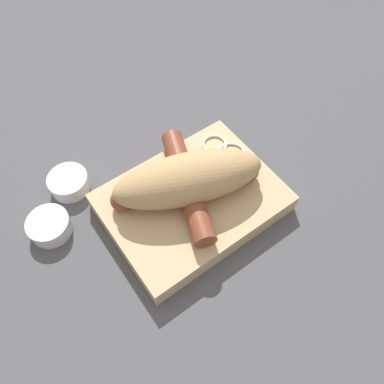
{
  "coord_description": "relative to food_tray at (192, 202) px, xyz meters",
  "views": [
    {
      "loc": [
        -0.15,
        -0.2,
        0.44
      ],
      "look_at": [
        0.0,
        0.0,
        0.04
      ],
      "focal_mm": 35.0,
      "sensor_mm": 36.0,
      "label": 1
    }
  ],
  "objects": [
    {
      "name": "condiment_cup_near",
      "position": [
        -0.12,
        0.13,
        -0.0
      ],
      "size": [
        0.05,
        0.05,
        0.02
      ],
      "color": "silver",
      "rests_on": "ground_plane"
    },
    {
      "name": "ground_plane",
      "position": [
        0.0,
        0.0,
        -0.01
      ],
      "size": [
        3.0,
        3.0,
        0.0
      ],
      "primitive_type": "plane",
      "color": "#4C4C51"
    },
    {
      "name": "food_tray",
      "position": [
        0.0,
        0.0,
        0.0
      ],
      "size": [
        0.22,
        0.16,
        0.03
      ],
      "color": "tan",
      "rests_on": "ground_plane"
    },
    {
      "name": "pickled_veggies",
      "position": [
        0.07,
        0.04,
        0.02
      ],
      "size": [
        0.07,
        0.06,
        0.0
      ],
      "color": "#F99E4C",
      "rests_on": "food_tray"
    },
    {
      "name": "bread_roll",
      "position": [
        0.0,
        0.01,
        0.05
      ],
      "size": [
        0.2,
        0.13,
        0.06
      ],
      "color": "tan",
      "rests_on": "food_tray"
    },
    {
      "name": "sausage",
      "position": [
        -0.0,
        0.01,
        0.03
      ],
      "size": [
        0.18,
        0.16,
        0.03
      ],
      "color": "brown",
      "rests_on": "food_tray"
    },
    {
      "name": "condiment_cup_far",
      "position": [
        -0.17,
        0.08,
        -0.0
      ],
      "size": [
        0.05,
        0.05,
        0.02
      ],
      "color": "silver",
      "rests_on": "ground_plane"
    }
  ]
}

